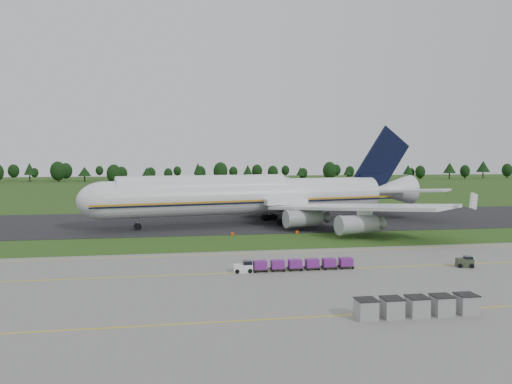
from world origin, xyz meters
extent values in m
plane|color=#254615|center=(0.00, 0.00, 0.00)|extent=(600.00, 600.00, 0.00)
cube|color=slate|center=(0.00, -34.00, 0.03)|extent=(300.00, 52.00, 0.06)
cube|color=black|center=(0.00, 28.00, 0.04)|extent=(300.00, 40.00, 0.08)
cube|color=#DAC40C|center=(0.00, -22.00, 0.07)|extent=(300.00, 0.25, 0.01)
cube|color=#DAC40C|center=(0.00, -40.00, 0.07)|extent=(300.00, 0.20, 0.01)
cube|color=#DAC40C|center=(0.00, -10.00, 0.07)|extent=(120.00, 0.20, 0.01)
cylinder|color=black|center=(-97.49, 226.05, 2.01)|extent=(0.70, 0.70, 4.01)
cone|color=#173713|center=(-97.49, 226.05, 7.58)|extent=(6.39, 6.39, 7.13)
cylinder|color=black|center=(-81.51, 224.48, 2.04)|extent=(0.70, 0.70, 4.09)
sphere|color=#173713|center=(-81.51, 224.48, 6.24)|extent=(8.63, 8.63, 8.63)
cylinder|color=black|center=(-66.54, 224.44, 1.56)|extent=(0.70, 0.70, 3.13)
cone|color=#173713|center=(-66.54, 224.44, 5.91)|extent=(7.64, 7.64, 5.56)
cylinder|color=black|center=(-49.21, 219.45, 1.51)|extent=(0.70, 0.70, 3.01)
sphere|color=#173713|center=(-49.21, 219.45, 4.60)|extent=(8.50, 8.50, 8.50)
cylinder|color=black|center=(-30.35, 218.12, 1.50)|extent=(0.70, 0.70, 3.01)
cone|color=#173713|center=(-30.35, 218.12, 5.68)|extent=(5.95, 5.95, 5.35)
cylinder|color=black|center=(-17.83, 216.18, 1.50)|extent=(0.70, 0.70, 2.99)
sphere|color=#173713|center=(-17.83, 216.18, 4.57)|extent=(5.09, 5.09, 5.09)
cylinder|color=black|center=(-0.20, 220.35, 1.98)|extent=(0.70, 0.70, 3.96)
cone|color=#173713|center=(-0.20, 220.35, 7.48)|extent=(5.51, 5.51, 7.04)
cylinder|color=black|center=(13.28, 218.47, 1.89)|extent=(0.70, 0.70, 3.77)
sphere|color=#173713|center=(13.28, 218.47, 5.76)|extent=(8.60, 8.60, 8.60)
cylinder|color=black|center=(30.85, 224.31, 1.74)|extent=(0.70, 0.70, 3.49)
cone|color=#173713|center=(30.85, 224.31, 6.59)|extent=(6.01, 6.01, 6.20)
cylinder|color=black|center=(47.06, 225.93, 1.57)|extent=(0.70, 0.70, 3.14)
sphere|color=#173713|center=(47.06, 225.93, 4.79)|extent=(6.59, 6.59, 6.59)
cylinder|color=black|center=(62.24, 215.47, 1.51)|extent=(0.70, 0.70, 3.02)
cone|color=#173713|center=(62.24, 215.47, 5.71)|extent=(5.05, 5.05, 5.37)
cylinder|color=black|center=(83.26, 222.76, 1.88)|extent=(0.70, 0.70, 3.76)
sphere|color=#173713|center=(83.26, 222.76, 5.75)|extent=(8.67, 8.67, 8.67)
cylinder|color=black|center=(94.89, 222.17, 1.47)|extent=(0.70, 0.70, 2.95)
cone|color=#173713|center=(94.89, 222.17, 5.56)|extent=(5.20, 5.20, 5.24)
cylinder|color=black|center=(114.57, 215.88, 1.75)|extent=(0.70, 0.70, 3.51)
sphere|color=#173713|center=(114.57, 215.88, 5.36)|extent=(8.83, 8.83, 8.83)
cylinder|color=black|center=(132.43, 214.36, 1.70)|extent=(0.70, 0.70, 3.41)
cone|color=#173713|center=(132.43, 214.36, 6.44)|extent=(6.55, 6.55, 6.06)
cylinder|color=black|center=(147.82, 227.86, 1.48)|extent=(0.70, 0.70, 2.95)
sphere|color=#173713|center=(147.82, 227.86, 4.51)|extent=(6.54, 6.54, 6.54)
cylinder|color=black|center=(162.99, 217.71, 1.95)|extent=(0.70, 0.70, 3.90)
cone|color=#173713|center=(162.99, 217.71, 7.38)|extent=(8.07, 8.07, 6.94)
cylinder|color=black|center=(175.98, 220.92, 1.68)|extent=(0.70, 0.70, 3.36)
sphere|color=#173713|center=(175.98, 220.92, 5.13)|extent=(6.30, 6.30, 6.30)
cylinder|color=black|center=(192.24, 225.46, 2.13)|extent=(0.70, 0.70, 4.26)
cone|color=#173713|center=(192.24, 225.46, 8.04)|extent=(8.97, 8.97, 7.57)
cylinder|color=black|center=(208.92, 223.63, 1.82)|extent=(0.70, 0.70, 3.63)
sphere|color=#173713|center=(208.92, 223.63, 5.55)|extent=(6.87, 6.87, 6.87)
cylinder|color=silver|center=(1.09, 22.31, 5.96)|extent=(59.93, 18.87, 7.40)
cylinder|color=silver|center=(-8.99, 20.31, 7.71)|extent=(35.41, 12.47, 5.77)
sphere|color=silver|center=(-28.15, 16.50, 5.96)|extent=(7.40, 7.40, 7.40)
cone|color=silver|center=(35.88, 29.22, 6.48)|extent=(12.46, 9.10, 7.03)
cube|color=orange|center=(1.82, 18.66, 5.35)|extent=(64.55, 12.87, 0.36)
cube|color=silver|center=(18.48, 5.74, 5.04)|extent=(29.34, 34.05, 0.57)
cube|color=silver|center=(10.83, 44.27, 5.04)|extent=(18.85, 36.42, 0.57)
cylinder|color=#97999E|center=(9.61, 10.79, 2.47)|extent=(7.70, 4.63, 3.29)
cylinder|color=#97999E|center=(16.67, 0.67, 2.47)|extent=(7.70, 4.63, 3.29)
cylinder|color=#97999E|center=(4.56, 36.21, 2.47)|extent=(7.70, 4.63, 3.29)
cylinder|color=#97999E|center=(7.22, 48.27, 2.47)|extent=(7.70, 4.63, 3.29)
cube|color=black|center=(33.38, 28.72, 13.40)|extent=(14.82, 3.47, 16.51)
cube|color=silver|center=(38.90, 21.95, 6.79)|extent=(13.27, 13.61, 0.46)
cube|color=silver|center=(35.89, 37.08, 6.79)|extent=(10.03, 14.50, 0.46)
cylinder|color=slate|center=(-22.10, 17.71, 1.13)|extent=(0.37, 0.37, 2.26)
cylinder|color=black|center=(-22.10, 17.71, 0.67)|extent=(1.49, 1.17, 1.34)
cylinder|color=slate|center=(8.04, 18.97, 1.13)|extent=(0.37, 0.37, 2.26)
cylinder|color=black|center=(8.04, 18.97, 0.67)|extent=(1.49, 1.17, 1.34)
cylinder|color=slate|center=(6.24, 28.05, 1.13)|extent=(0.37, 0.37, 2.26)
cylinder|color=black|center=(6.24, 28.05, 0.67)|extent=(1.49, 1.17, 1.34)
cube|color=white|center=(-6.73, -21.85, 0.55)|extent=(2.32, 1.25, 0.98)
cylinder|color=black|center=(-7.53, -22.47, 0.33)|extent=(0.54, 0.20, 0.54)
cube|color=black|center=(-4.59, -21.85, 0.37)|extent=(1.79, 1.34, 0.11)
cube|color=#631E75|center=(-4.59, -21.85, 0.91)|extent=(1.61, 1.25, 0.98)
cylinder|color=black|center=(-5.30, -22.47, 0.21)|extent=(0.30, 0.13, 0.30)
cube|color=black|center=(-2.35, -21.85, 0.37)|extent=(1.79, 1.34, 0.11)
cube|color=#631E75|center=(-2.35, -21.85, 0.91)|extent=(1.61, 1.25, 0.98)
cylinder|color=black|center=(-3.07, -22.47, 0.21)|extent=(0.30, 0.13, 0.30)
cube|color=black|center=(-0.12, -21.85, 0.37)|extent=(1.79, 1.34, 0.11)
cube|color=#631E75|center=(-0.12, -21.85, 0.91)|extent=(1.61, 1.25, 0.98)
cylinder|color=black|center=(-0.84, -22.47, 0.21)|extent=(0.30, 0.13, 0.30)
cube|color=black|center=(2.11, -21.85, 0.37)|extent=(1.79, 1.34, 0.11)
cube|color=#631E75|center=(2.11, -21.85, 0.91)|extent=(1.61, 1.25, 0.98)
cylinder|color=black|center=(1.39, -22.47, 0.21)|extent=(0.30, 0.13, 0.30)
cube|color=black|center=(4.34, -21.85, 0.37)|extent=(1.79, 1.34, 0.11)
cube|color=#631E75|center=(4.34, -21.85, 0.91)|extent=(1.61, 1.25, 0.98)
cylinder|color=black|center=(3.63, -22.47, 0.21)|extent=(0.30, 0.13, 0.30)
cube|color=black|center=(6.57, -21.85, 0.37)|extent=(1.79, 1.34, 0.11)
cube|color=#631E75|center=(6.57, -21.85, 0.91)|extent=(1.61, 1.25, 0.98)
cylinder|color=black|center=(5.86, -22.47, 0.21)|extent=(0.30, 0.13, 0.30)
cylinder|color=black|center=(-6.73, -21.85, 0.33)|extent=(0.54, 0.20, 0.54)
cube|color=#2F3928|center=(22.03, -23.69, 0.62)|extent=(2.30, 1.72, 1.12)
cylinder|color=black|center=(21.31, -24.30, 0.35)|extent=(0.57, 0.20, 0.57)
cylinder|color=black|center=(22.74, -23.07, 0.35)|extent=(0.57, 0.20, 0.57)
cube|color=gray|center=(1.46, -41.35, 0.92)|extent=(1.71, 1.71, 1.71)
cube|color=black|center=(1.46, -41.35, 1.81)|extent=(1.82, 1.82, 0.09)
cube|color=gray|center=(3.86, -41.35, 0.92)|extent=(1.71, 1.71, 1.71)
cube|color=black|center=(3.86, -41.35, 1.81)|extent=(1.82, 1.82, 0.09)
cube|color=gray|center=(6.26, -41.35, 0.92)|extent=(1.71, 1.71, 1.71)
cube|color=black|center=(6.26, -41.35, 1.81)|extent=(1.82, 1.82, 0.09)
cube|color=gray|center=(8.66, -41.35, 0.92)|extent=(1.71, 1.71, 1.71)
cube|color=black|center=(8.66, -41.35, 1.81)|extent=(1.82, 1.82, 0.09)
cube|color=gray|center=(11.06, -41.35, 0.92)|extent=(1.71, 1.71, 1.71)
cube|color=black|center=(11.06, -41.35, 1.81)|extent=(1.82, 1.82, 0.09)
cube|color=#DE4907|center=(-4.57, 7.50, 0.30)|extent=(0.50, 0.12, 0.60)
cube|color=black|center=(-4.57, 7.50, 0.02)|extent=(0.30, 0.30, 0.04)
cube|color=#DE4907|center=(7.58, 7.50, 0.30)|extent=(0.50, 0.12, 0.60)
cube|color=black|center=(7.58, 7.50, 0.02)|extent=(0.30, 0.30, 0.04)
cube|color=#DE4907|center=(19.73, 7.50, 0.30)|extent=(0.50, 0.12, 0.60)
cube|color=black|center=(19.73, 7.50, 0.02)|extent=(0.30, 0.30, 0.04)
camera|label=1|loc=(-15.17, -82.11, 14.28)|focal=35.00mm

